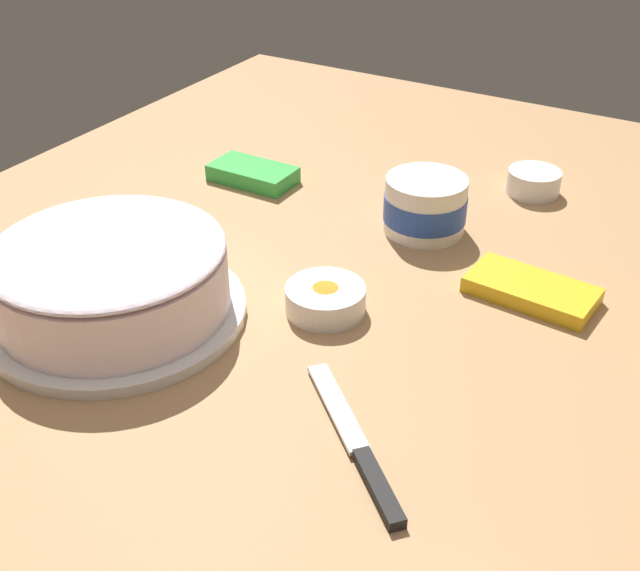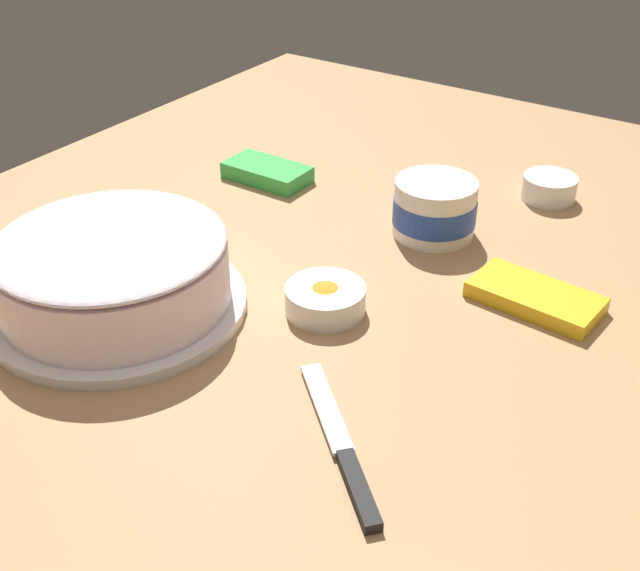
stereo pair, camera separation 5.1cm
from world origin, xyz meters
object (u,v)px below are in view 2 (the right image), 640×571
at_px(sprinkle_bowl_orange, 325,298).
at_px(frosted_cake, 114,273).
at_px(frosting_tub, 435,207).
at_px(spreading_knife, 344,453).
at_px(candy_box_upper, 535,297).
at_px(candy_box_lower, 267,172).
at_px(sprinkle_bowl_green, 549,187).

bearing_deg(sprinkle_bowl_orange, frosted_cake, -146.64).
bearing_deg(frosting_tub, spreading_knife, -73.10).
relative_size(spreading_knife, candy_box_upper, 1.19).
xyz_separation_m(candy_box_lower, candy_box_upper, (0.50, -0.11, -0.00)).
bearing_deg(frosted_cake, frosting_tub, 59.50).
bearing_deg(frosted_cake, candy_box_lower, 100.63).
bearing_deg(candy_box_upper, sprinkle_bowl_green, 112.35).
distance_m(frosting_tub, sprinkle_bowl_orange, 0.25).
bearing_deg(sprinkle_bowl_orange, candy_box_upper, 37.17).
relative_size(sprinkle_bowl_orange, candy_box_upper, 0.62).
bearing_deg(sprinkle_bowl_orange, candy_box_lower, 137.54).
bearing_deg(frosted_cake, spreading_knife, -9.43).
height_order(frosting_tub, spreading_knife, frosting_tub).
bearing_deg(frosting_tub, sprinkle_bowl_orange, -94.15).
bearing_deg(candy_box_lower, spreading_knife, -45.94).
bearing_deg(frosted_cake, candy_box_upper, 35.29).
xyz_separation_m(spreading_knife, sprinkle_bowl_green, (-0.04, 0.65, 0.01)).
bearing_deg(frosting_tub, sprinkle_bowl_green, 64.02).
height_order(spreading_knife, candy_box_lower, candy_box_lower).
bearing_deg(candy_box_upper, candy_box_lower, 172.74).
xyz_separation_m(frosted_cake, spreading_knife, (0.37, -0.06, -0.05)).
xyz_separation_m(frosting_tub, candy_box_lower, (-0.31, 0.01, -0.03)).
xyz_separation_m(frosting_tub, candy_box_upper, (0.19, -0.09, -0.03)).
xyz_separation_m(frosted_cake, candy_box_upper, (0.42, 0.30, -0.04)).
bearing_deg(candy_box_lower, sprinkle_bowl_orange, -42.10).
xyz_separation_m(frosted_cake, candy_box_lower, (-0.08, 0.40, -0.04)).
height_order(frosted_cake, spreading_knife, frosted_cake).
bearing_deg(sprinkle_bowl_green, frosted_cake, -119.02).
bearing_deg(sprinkle_bowl_green, candy_box_lower, -155.08).
relative_size(candy_box_lower, candy_box_upper, 0.86).
relative_size(frosted_cake, spreading_knife, 1.66).
bearing_deg(sprinkle_bowl_green, candy_box_upper, -72.39).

